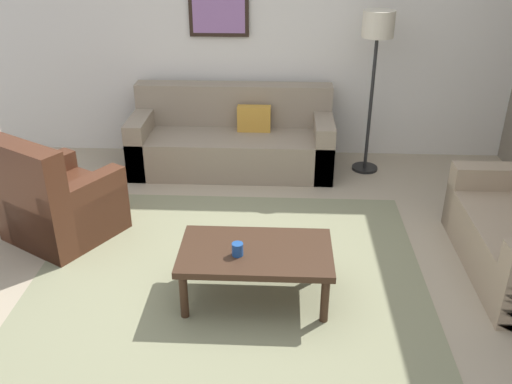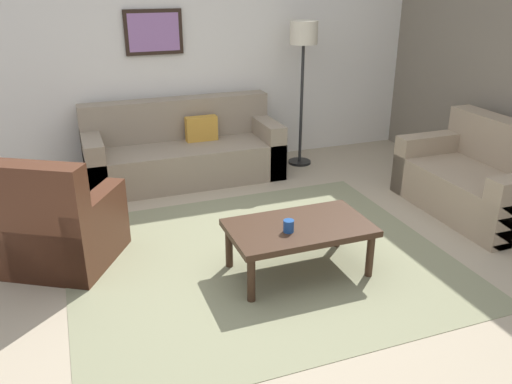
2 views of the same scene
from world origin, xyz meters
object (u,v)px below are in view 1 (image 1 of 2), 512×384
couch_main (233,140)px  lamp_standing (377,41)px  armchair_leather (55,206)px  cup (238,249)px  framed_artwork (219,13)px  coffee_table (256,256)px

couch_main → lamp_standing: 1.84m
couch_main → lamp_standing: size_ratio=1.27×
armchair_leather → lamp_standing: bearing=28.9°
cup → framed_artwork: framed_artwork is taller
armchair_leather → framed_artwork: size_ratio=1.70×
coffee_table → armchair_leather: bearing=156.6°
framed_artwork → coffee_table: bearing=-79.2°
couch_main → armchair_leather: (-1.40, -1.63, 0.01)m
coffee_table → cup: bearing=-148.8°
couch_main → framed_artwork: (-0.16, 0.39, 1.30)m
coffee_table → framed_artwork: bearing=100.8°
couch_main → cup: (0.24, -2.47, 0.16)m
couch_main → cup: couch_main is taller
cup → lamp_standing: 2.88m
couch_main → armchair_leather: bearing=-130.7°
cup → couch_main: bearing=95.6°
coffee_table → framed_artwork: (-0.53, 2.79, 1.24)m
couch_main → coffee_table: size_ratio=1.97×
couch_main → cup: size_ratio=23.04×
couch_main → coffee_table: bearing=-81.3°
lamp_standing → framed_artwork: size_ratio=2.66×
lamp_standing → couch_main: bearing=178.3°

